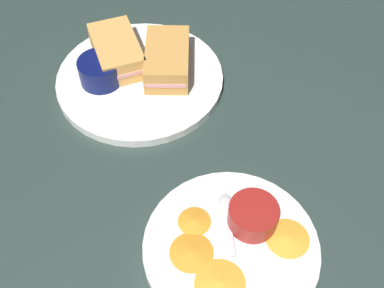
# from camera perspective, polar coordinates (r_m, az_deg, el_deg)

# --- Properties ---
(ground_plane) EXTENTS (1.10, 1.10, 0.03)m
(ground_plane) POSITION_cam_1_polar(r_m,az_deg,el_deg) (0.83, -3.11, 2.26)
(ground_plane) COLOR #283833
(plate_sandwich_main) EXTENTS (0.30, 0.30, 0.02)m
(plate_sandwich_main) POSITION_cam_1_polar(r_m,az_deg,el_deg) (0.88, -6.19, 7.66)
(plate_sandwich_main) COLOR white
(plate_sandwich_main) RESTS_ON ground_plane
(sandwich_half_near) EXTENTS (0.13, 0.08, 0.05)m
(sandwich_half_near) POSITION_cam_1_polar(r_m,az_deg,el_deg) (0.86, -2.67, 10.02)
(sandwich_half_near) COLOR #C68C42
(sandwich_half_near) RESTS_ON plate_sandwich_main
(sandwich_half_far) EXTENTS (0.15, 0.12, 0.05)m
(sandwich_half_far) POSITION_cam_1_polar(r_m,az_deg,el_deg) (0.89, -8.94, 10.82)
(sandwich_half_far) COLOR tan
(sandwich_half_far) RESTS_ON plate_sandwich_main
(ramekin_dark_sauce) EXTENTS (0.07, 0.07, 0.04)m
(ramekin_dark_sauce) POSITION_cam_1_polar(r_m,az_deg,el_deg) (0.86, -10.89, 8.60)
(ramekin_dark_sauce) COLOR #0C144C
(ramekin_dark_sauce) RESTS_ON plate_sandwich_main
(spoon_by_dark_ramekin) EXTENTS (0.05, 0.10, 0.01)m
(spoon_by_dark_ramekin) POSITION_cam_1_polar(r_m,az_deg,el_deg) (0.88, -7.04, 8.74)
(spoon_by_dark_ramekin) COLOR silver
(spoon_by_dark_ramekin) RESTS_ON plate_sandwich_main
(plate_chips_companion) EXTENTS (0.24, 0.24, 0.02)m
(plate_chips_companion) POSITION_cam_1_polar(r_m,az_deg,el_deg) (0.68, 4.65, -12.22)
(plate_chips_companion) COLOR white
(plate_chips_companion) RESTS_ON ground_plane
(ramekin_light_gravy) EXTENTS (0.07, 0.07, 0.04)m
(ramekin_light_gravy) POSITION_cam_1_polar(r_m,az_deg,el_deg) (0.67, 7.28, -8.39)
(ramekin_light_gravy) COLOR maroon
(ramekin_light_gravy) RESTS_ON plate_chips_companion
(spoon_by_gravy_ramekin) EXTENTS (0.10, 0.02, 0.01)m
(spoon_by_gravy_ramekin) POSITION_cam_1_polar(r_m,az_deg,el_deg) (0.69, 4.15, -8.01)
(spoon_by_gravy_ramekin) COLOR silver
(spoon_by_gravy_ramekin) RESTS_ON plate_chips_companion
(plantain_chip_scatter) EXTENTS (0.16, 0.21, 0.01)m
(plantain_chip_scatter) POSITION_cam_1_polar(r_m,az_deg,el_deg) (0.67, 4.67, -12.30)
(plantain_chip_scatter) COLOR gold
(plantain_chip_scatter) RESTS_ON plate_chips_companion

